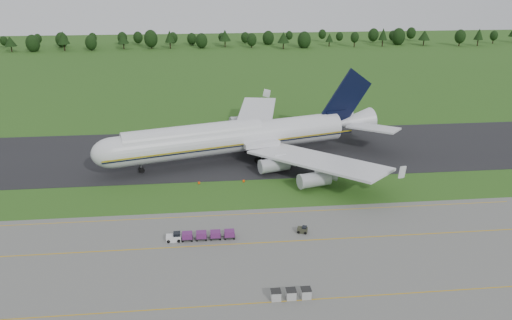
{
  "coord_description": "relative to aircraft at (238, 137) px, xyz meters",
  "views": [
    {
      "loc": [
        -5.9,
        -103.77,
        48.77
      ],
      "look_at": [
        5.07,
        2.0,
        7.55
      ],
      "focal_mm": 35.0,
      "sensor_mm": 36.0,
      "label": 1
    }
  ],
  "objects": [
    {
      "name": "baggage_train",
      "position": [
        -10.34,
        -42.14,
        -5.52
      ],
      "size": [
        13.09,
        1.67,
        1.61
      ],
      "color": "silver",
      "rests_on": "apron"
    },
    {
      "name": "edge_markers",
      "position": [
        -5.19,
        -15.71,
        -6.16
      ],
      "size": [
        11.3,
        0.3,
        0.6
      ],
      "color": "#FF4A08",
      "rests_on": "ground"
    },
    {
      "name": "taxiway",
      "position": [
        -2.36,
        5.43,
        -6.39
      ],
      "size": [
        300.0,
        40.0,
        0.08
      ],
      "primitive_type": "cube",
      "color": "black",
      "rests_on": "ground"
    },
    {
      "name": "ground",
      "position": [
        -2.36,
        -22.57,
        -6.43
      ],
      "size": [
        600.0,
        600.0,
        0.0
      ],
      "primitive_type": "plane",
      "color": "#285218",
      "rests_on": "ground"
    },
    {
      "name": "utility_cart",
      "position": [
        9.68,
        -41.53,
        -5.85
      ],
      "size": [
        2.22,
        1.74,
        1.07
      ],
      "color": "#2F3122",
      "rests_on": "apron"
    },
    {
      "name": "aircraft",
      "position": [
        0.0,
        0.0,
        0.0
      ],
      "size": [
        80.12,
        75.48,
        22.52
      ],
      "color": "silver",
      "rests_on": "ground"
    },
    {
      "name": "tree_line",
      "position": [
        9.46,
        198.62,
        -0.26
      ],
      "size": [
        530.22,
        22.05,
        11.97
      ],
      "color": "black",
      "rests_on": "ground"
    },
    {
      "name": "apron",
      "position": [
        -2.36,
        -56.57,
        -6.4
      ],
      "size": [
        300.0,
        52.0,
        0.06
      ],
      "primitive_type": "cube",
      "color": "#63635E",
      "rests_on": "ground"
    },
    {
      "name": "apron_markings",
      "position": [
        -2.36,
        -49.55,
        -6.37
      ],
      "size": [
        300.0,
        30.2,
        0.01
      ],
      "color": "#C3920B",
      "rests_on": "apron"
    },
    {
      "name": "uld_row",
      "position": [
        3.94,
        -61.92,
        -5.58
      ],
      "size": [
        6.4,
        1.6,
        1.58
      ],
      "color": "#ACACAC",
      "rests_on": "apron"
    }
  ]
}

